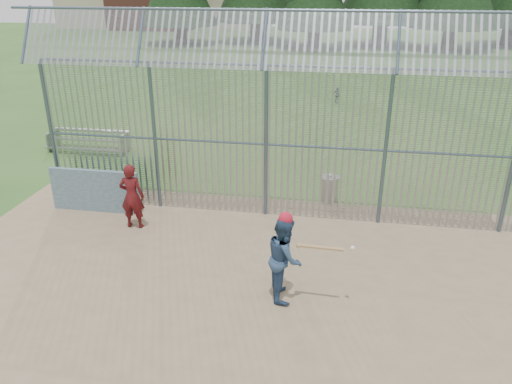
% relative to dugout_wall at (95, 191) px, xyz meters
% --- Properties ---
extents(ground, '(120.00, 120.00, 0.00)m').
position_rel_dugout_wall_xyz_m(ground, '(4.60, -2.90, -0.62)').
color(ground, '#2D511E').
rests_on(ground, ground).
extents(dirt_infield, '(14.00, 10.00, 0.02)m').
position_rel_dugout_wall_xyz_m(dirt_infield, '(4.60, -3.40, -0.61)').
color(dirt_infield, '#756047').
rests_on(dirt_infield, ground).
extents(dugout_wall, '(2.50, 0.12, 1.20)m').
position_rel_dugout_wall_xyz_m(dugout_wall, '(0.00, 0.00, 0.00)').
color(dugout_wall, '#38566B').
rests_on(dugout_wall, dirt_infield).
extents(batter, '(0.80, 0.95, 1.74)m').
position_rel_dugout_wall_xyz_m(batter, '(5.55, -3.09, 0.27)').
color(batter, navy).
rests_on(batter, dirt_infield).
extents(onlooker, '(0.64, 0.44, 1.71)m').
position_rel_dugout_wall_xyz_m(onlooker, '(1.39, -0.72, 0.25)').
color(onlooker, maroon).
rests_on(onlooker, dirt_infield).
extents(bg_kid_seated, '(0.51, 0.48, 0.85)m').
position_rel_dugout_wall_xyz_m(bg_kid_seated, '(6.22, 14.20, -0.20)').
color(bg_kid_seated, slate).
rests_on(bg_kid_seated, ground).
extents(batting_gear, '(1.47, 0.34, 0.65)m').
position_rel_dugout_wall_xyz_m(batting_gear, '(5.69, -3.12, 1.03)').
color(batting_gear, '#AD1729').
rests_on(batting_gear, ground).
extents(trash_can, '(0.56, 0.56, 0.82)m').
position_rel_dugout_wall_xyz_m(trash_can, '(6.27, 1.82, -0.24)').
color(trash_can, gray).
rests_on(trash_can, ground).
extents(bleacher, '(3.00, 0.95, 0.72)m').
position_rel_dugout_wall_xyz_m(bleacher, '(-2.69, 4.84, -0.21)').
color(bleacher, slate).
rests_on(bleacher, ground).
extents(backstop_fence, '(20.09, 0.81, 5.30)m').
position_rel_dugout_wall_xyz_m(backstop_fence, '(6.41, 0.53, 1.74)').
color(backstop_fence, '#47566B').
rests_on(backstop_fence, ground).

